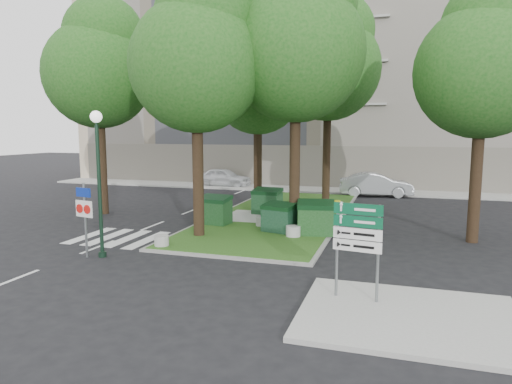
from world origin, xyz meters
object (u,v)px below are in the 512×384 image
at_px(bollard_mid, 262,221).
at_px(car_silver, 376,185).
at_px(directional_sign, 358,236).
at_px(tree_median_near_left, 199,53).
at_px(litter_bin, 337,207).
at_px(tree_median_near_right, 299,39).
at_px(tree_street_left, 100,64).
at_px(dumpster_d, 316,218).
at_px(bollard_left, 162,240).
at_px(tree_median_mid, 260,79).
at_px(dumpster_a, 215,210).
at_px(traffic_sign_pole, 85,210).
at_px(tree_street_right, 486,59).
at_px(dumpster_b, 267,201).
at_px(tree_median_far, 330,58).
at_px(car_white, 224,177).
at_px(dumpster_c, 279,218).
at_px(street_lamp, 98,166).
at_px(bollard_right, 293,231).

distance_m(bollard_mid, car_silver, 12.58).
distance_m(bollard_mid, directional_sign, 9.29).
distance_m(tree_median_near_left, litter_bin, 10.67).
distance_m(tree_median_near_right, tree_street_left, 10.61).
bearing_deg(tree_median_near_right, dumpster_d, -28.96).
relative_size(bollard_left, litter_bin, 0.85).
distance_m(tree_median_near_right, tree_median_mid, 5.50).
height_order(dumpster_a, traffic_sign_pole, traffic_sign_pole).
height_order(tree_street_left, dumpster_d, tree_street_left).
bearing_deg(dumpster_a, tree_street_right, 8.70).
distance_m(tree_median_near_right, dumpster_b, 8.27).
xyz_separation_m(bollard_left, bollard_mid, (2.52, 4.50, 0.01)).
distance_m(tree_median_far, tree_street_left, 12.29).
bearing_deg(bollard_left, dumpster_b, 75.26).
bearing_deg(bollard_mid, car_white, 117.64).
xyz_separation_m(dumpster_c, dumpster_d, (1.56, -0.04, 0.08)).
bearing_deg(tree_median_far, dumpster_c, -96.06).
height_order(tree_street_left, directional_sign, tree_street_left).
bearing_deg(car_white, dumpster_c, -148.39).
bearing_deg(tree_median_far, tree_median_near_right, -91.53).
distance_m(street_lamp, directional_sign, 9.02).
xyz_separation_m(tree_median_near_right, tree_median_far, (0.20, 7.50, 0.33)).
bearing_deg(dumpster_b, car_silver, 66.65).
xyz_separation_m(dumpster_a, street_lamp, (-1.75, -5.91, 2.39)).
bearing_deg(dumpster_a, car_silver, 68.77).
bearing_deg(litter_bin, tree_median_near_right, -103.25).
distance_m(tree_street_left, bollard_mid, 11.53).
distance_m(tree_median_near_right, bollard_mid, 7.86).
height_order(tree_median_far, litter_bin, tree_median_far).
relative_size(tree_street_right, bollard_left, 18.97).
distance_m(tree_median_near_right, street_lamp, 9.32).
height_order(tree_median_far, dumpster_c, tree_median_far).
distance_m(tree_street_right, bollard_left, 13.80).
bearing_deg(tree_street_left, litter_bin, 15.50).
relative_size(street_lamp, directional_sign, 2.05).
distance_m(bollard_mid, car_white, 15.41).
height_order(tree_median_near_left, car_white, tree_median_near_left).
relative_size(tree_median_near_left, street_lamp, 2.11).
height_order(tree_median_far, dumpster_b, tree_median_far).
relative_size(tree_median_near_right, dumpster_b, 7.58).
bearing_deg(bollard_right, car_silver, 79.12).
distance_m(tree_median_near_left, dumpster_a, 6.96).
distance_m(tree_median_far, litter_bin, 8.41).
bearing_deg(tree_median_near_right, tree_street_right, 4.09).
bearing_deg(tree_median_far, dumpster_d, -84.92).
xyz_separation_m(tree_median_near_right, tree_street_right, (7.00, 0.50, -1.00)).
height_order(dumpster_b, dumpster_d, dumpster_d).
xyz_separation_m(bollard_mid, traffic_sign_pole, (-4.42, -6.29, 1.33)).
height_order(dumpster_a, bollard_mid, dumpster_a).
bearing_deg(dumpster_d, tree_street_right, -1.11).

